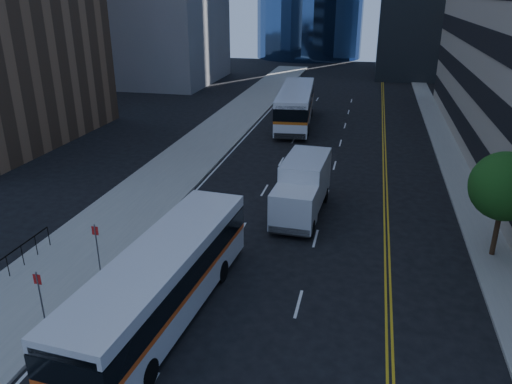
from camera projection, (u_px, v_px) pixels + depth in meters
ground at (277, 332)px, 18.74m from camera, size 160.00×160.00×0.00m
sidewalk_west at (213, 137)px, 43.49m from camera, size 5.00×90.00×0.15m
sidewalk_east at (448, 152)px, 39.42m from camera, size 2.00×90.00×0.15m
street_tree at (505, 186)px, 22.73m from camera, size 3.20×3.20×5.10m
bus_front at (163, 280)px, 19.05m from camera, size 3.43×11.84×3.01m
bus_rear at (296, 105)px, 47.43m from camera, size 3.98×13.47×3.42m
box_truck at (302, 187)px, 28.04m from camera, size 2.60×6.72×3.16m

